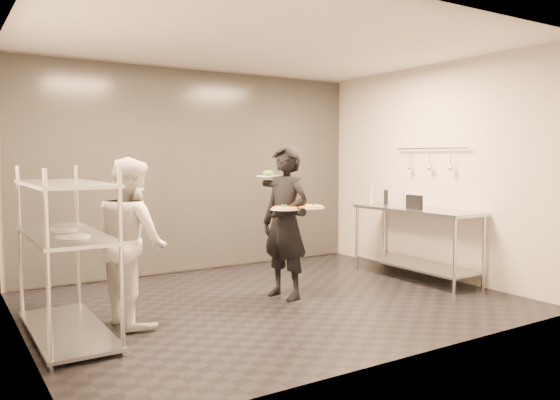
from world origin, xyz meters
TOP-DOWN VIEW (x-y plane):
  - room_shell at (0.00, 1.18)m, footprint 5.00×4.00m
  - pass_rack at (-2.15, -0.00)m, footprint 0.60×1.60m
  - prep_counter at (2.18, 0.00)m, footprint 0.60×1.80m
  - utensil_rail at (2.43, -0.00)m, footprint 0.07×1.20m
  - waiter at (0.20, 0.07)m, footprint 0.55×0.71m
  - chef at (-1.55, 0.05)m, footprint 0.69×0.84m
  - pizza_plate_near at (0.09, -0.11)m, footprint 0.32×0.32m
  - pizza_plate_far at (0.35, -0.18)m, footprint 0.34×0.34m
  - salad_plate at (0.13, 0.33)m, footprint 0.27×0.27m
  - pos_monitor at (2.06, -0.08)m, footprint 0.06×0.25m
  - bottle_green at (2.13, 0.80)m, footprint 0.07×0.07m
  - bottle_clear at (2.22, 0.28)m, footprint 0.05×0.05m
  - bottle_dark at (2.26, 0.65)m, footprint 0.06×0.06m

SIDE VIEW (x-z plane):
  - prep_counter at x=2.18m, z-range 0.17..1.09m
  - pass_rack at x=-2.15m, z-range 0.02..1.52m
  - chef at x=-1.55m, z-range 0.00..1.58m
  - waiter at x=0.20m, z-range 0.00..1.71m
  - bottle_clear at x=2.22m, z-range 0.92..1.10m
  - pos_monitor at x=2.06m, z-range 0.92..1.10m
  - bottle_dark at x=2.26m, z-range 0.92..1.12m
  - pizza_plate_near at x=0.09m, z-range 1.01..1.06m
  - pizza_plate_far at x=0.35m, z-range 1.01..1.07m
  - bottle_green at x=2.13m, z-range 0.92..1.18m
  - salad_plate at x=0.13m, z-range 1.35..1.42m
  - room_shell at x=0.00m, z-range 0.00..2.80m
  - utensil_rail at x=2.43m, z-range 1.39..1.70m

